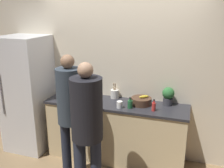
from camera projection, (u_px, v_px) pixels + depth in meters
name	position (u px, v px, depth m)	size (l,w,h in m)	color
wall_back	(122.00, 74.00, 3.88)	(5.20, 0.06, 2.60)	beige
counter	(116.00, 131.00, 3.87)	(2.13, 0.61, 0.94)	beige
refrigerator	(28.00, 94.00, 4.10)	(0.68, 0.72, 1.88)	white
person_left	(70.00, 109.00, 3.26)	(0.33, 0.33, 1.75)	#232838
person_center	(87.00, 121.00, 2.85)	(0.37, 0.37, 1.74)	#232838
fruit_bowl	(141.00, 101.00, 3.64)	(0.30, 0.30, 0.15)	#4C3323
utensil_crock	(115.00, 94.00, 3.90)	(0.13, 0.13, 0.24)	silver
bottle_clear	(60.00, 96.00, 3.77)	(0.08, 0.08, 0.20)	silver
bottle_green	(130.00, 104.00, 3.51)	(0.07, 0.07, 0.16)	#236033
bottle_red	(154.00, 106.00, 3.41)	(0.05, 0.05, 0.17)	red
cup_white	(120.00, 105.00, 3.52)	(0.08, 0.08, 0.10)	white
potted_plant	(168.00, 95.00, 3.60)	(0.17, 0.17, 0.27)	#3D3D42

